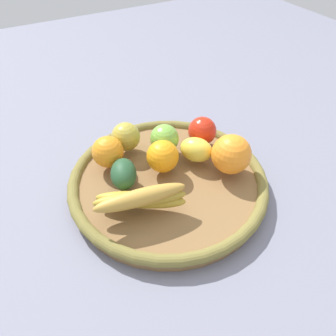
# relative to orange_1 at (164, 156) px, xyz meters

# --- Properties ---
(ground_plane) EXTENTS (2.40, 2.40, 0.00)m
(ground_plane) POSITION_rel_orange_1_xyz_m (0.00, 0.02, -0.07)
(ground_plane) COLOR slate
(ground_plane) RESTS_ON ground
(basket) EXTENTS (0.43, 0.43, 0.04)m
(basket) POSITION_rel_orange_1_xyz_m (0.00, 0.02, -0.05)
(basket) COLOR brown
(basket) RESTS_ON ground_plane
(orange_1) EXTENTS (0.09, 0.09, 0.07)m
(orange_1) POSITION_rel_orange_1_xyz_m (0.00, 0.00, 0.00)
(orange_1) COLOR orange
(orange_1) RESTS_ON basket
(banana_bunch) EXTENTS (0.18, 0.12, 0.06)m
(banana_bunch) POSITION_rel_orange_1_xyz_m (0.09, 0.08, -0.00)
(banana_bunch) COLOR #B4932C
(banana_bunch) RESTS_ON basket
(apple_0) EXTENTS (0.08, 0.08, 0.07)m
(apple_0) POSITION_rel_orange_1_xyz_m (-0.12, -0.04, -0.00)
(apple_0) COLOR red
(apple_0) RESTS_ON basket
(orange_2) EXTENTS (0.11, 0.11, 0.08)m
(orange_2) POSITION_rel_orange_1_xyz_m (-0.12, 0.07, 0.01)
(orange_2) COLOR orange
(orange_2) RESTS_ON basket
(apple_2) EXTENTS (0.09, 0.09, 0.07)m
(apple_2) POSITION_rel_orange_1_xyz_m (-0.03, -0.05, -0.00)
(apple_2) COLOR #75B23E
(apple_2) RESTS_ON basket
(orange_0) EXTENTS (0.10, 0.10, 0.07)m
(orange_0) POSITION_rel_orange_1_xyz_m (0.10, -0.07, -0.00)
(orange_0) COLOR orange
(orange_0) RESTS_ON basket
(apple_1) EXTENTS (0.07, 0.07, 0.07)m
(apple_1) POSITION_rel_orange_1_xyz_m (0.04, -0.10, -0.00)
(apple_1) COLOR #AA9B36
(apple_1) RESTS_ON basket
(avocado) EXTENTS (0.08, 0.09, 0.05)m
(avocado) POSITION_rel_orange_1_xyz_m (0.09, 0.00, -0.01)
(avocado) COLOR #21482A
(avocado) RESTS_ON basket
(lemon_0) EXTENTS (0.09, 0.09, 0.05)m
(lemon_0) POSITION_rel_orange_1_xyz_m (-0.08, 0.01, -0.01)
(lemon_0) COLOR yellow
(lemon_0) RESTS_ON basket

